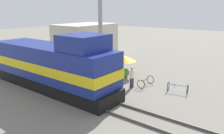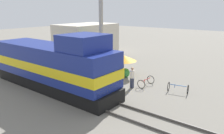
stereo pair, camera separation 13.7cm
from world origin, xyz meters
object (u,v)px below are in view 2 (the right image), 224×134
Objects in this scene: person_bystander at (132,77)px; locomotive at (55,66)px; utility_pole at (101,31)px; billboard_sign at (87,45)px; vendor_umbrella at (124,58)px; bicycle_spare at (178,88)px; bicycle at (146,82)px.

locomotive is at bearing 130.54° from person_bystander.
utility_pole reaches higher than billboard_sign.
billboard_sign reaches higher than person_bystander.
utility_pole reaches higher than locomotive.
vendor_umbrella is at bearing -19.13° from locomotive.
person_bystander is 1.09× the size of bicycle_spare.
billboard_sign is at bearing 69.96° from person_bystander.
billboard_sign reaches higher than bicycle_spare.
vendor_umbrella is 3.49m from person_bystander.
utility_pole is 3.41m from vendor_umbrella.
billboard_sign is (6.81, 3.06, 0.48)m from locomotive.
vendor_umbrella is 6.08m from bicycle_spare.
billboard_sign is 8.82m from bicycle.
utility_pole reaches higher than person_bystander.
locomotive is 7.55m from bicycle.
billboard_sign is at bearing 69.81° from utility_pole.
locomotive is 7.66× the size of bicycle.
billboard_sign reaches higher than bicycle.
billboard_sign is 8.35m from person_bystander.
utility_pole is 6.00m from person_bystander.
person_bystander is at bearing -133.53° from vendor_umbrella.
bicycle_spare reaches higher than bicycle.
bicycle_spare is (-0.39, -8.09, -3.87)m from utility_pole.
bicycle_spare is at bearing -99.89° from vendor_umbrella.
person_bystander is at bearing -109.95° from utility_pole.
vendor_umbrella is (0.63, -2.25, -2.49)m from utility_pole.
billboard_sign is at bearing 24.22° from locomotive.
billboard_sign is at bearing 170.41° from bicycle.
utility_pole is at bearing 175.51° from bicycle.
locomotive is 6.70m from vendor_umbrella.
locomotive is 6.15m from utility_pole.
bicycle is at bearing -111.40° from vendor_umbrella.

